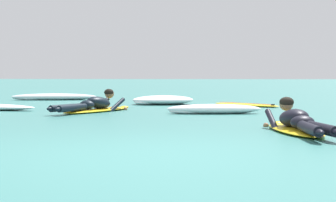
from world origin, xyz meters
name	(u,v)px	position (x,y,z in m)	size (l,w,h in m)	color
ground_plane	(184,103)	(0.00, 10.00, 0.00)	(120.00, 120.00, 0.00)	#387A75
surfer_near	(297,123)	(1.97, 2.28, 0.14)	(0.85, 2.55, 0.55)	yellow
surfer_far	(94,106)	(-1.80, 6.37, 0.14)	(1.49, 2.59, 0.54)	yellow
drifting_surfboard	(246,105)	(1.64, 8.90, 0.03)	(1.88, 1.85, 0.16)	yellow
whitewater_front	(163,100)	(-0.55, 9.48, 0.11)	(1.87, 1.47, 0.24)	white
whitewater_mid_left	(214,109)	(0.81, 6.05, 0.09)	(2.01, 0.70, 0.20)	white
whitewater_mid_right	(54,97)	(-4.16, 11.74, 0.10)	(2.70, 0.91, 0.21)	white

